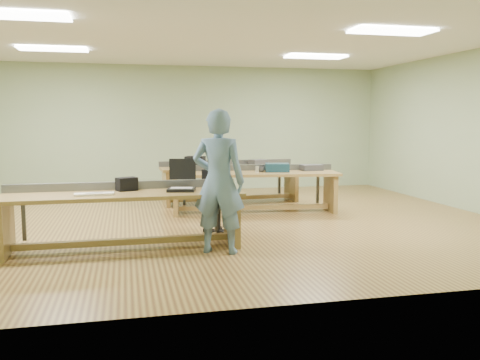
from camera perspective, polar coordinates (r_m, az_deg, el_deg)
The scene contains 22 objects.
floor at distance 8.57m, azimuth -3.93°, elevation -4.73°, with size 10.00×10.00×0.00m, color olive.
ceiling at distance 8.51m, azimuth -4.10°, elevation 15.49°, with size 10.00×10.00×0.00m, color silver.
wall_back at distance 12.38m, azimuth -6.84°, elevation 5.73°, with size 10.00×0.04×3.00m, color #97AB81.
wall_front at distance 4.50m, azimuth 3.79°, elevation 4.20°, with size 10.00×0.04×3.00m, color #97AB81.
wall_right at distance 10.42m, azimuth 24.43°, elevation 5.02°, with size 0.04×8.00×3.00m, color #97AB81.
fluor_panels at distance 8.50m, azimuth -4.09°, elevation 15.30°, with size 6.20×3.50×0.03m.
workbench_front at distance 6.89m, azimuth -12.89°, elevation -2.94°, with size 3.12×0.87×0.86m.
workbench_mid at distance 9.39m, azimuth 1.60°, elevation -0.25°, with size 3.16×1.19×0.86m.
workbench_back at distance 10.53m, azimuth -1.10°, elevation 0.48°, with size 2.91×0.90×0.86m.
person at distance 6.46m, azimuth -2.41°, elevation -0.18°, with size 0.67×0.44×1.85m, color #6685A7.
laptop_base at distance 6.88m, azimuth -6.59°, elevation -1.08°, with size 0.36×0.30×0.04m, color black.
laptop_screen at distance 6.99m, azimuth -6.47°, elevation 1.23°, with size 0.36×0.02×0.29m, color black.
keyboard at distance 6.72m, azimuth -16.05°, elevation -1.53°, with size 0.49×0.16×0.03m, color silver.
trackball_mouse at distance 6.60m, azimuth -3.27°, elevation -1.28°, with size 0.13×0.15×0.06m, color white.
camera_bag at distance 7.04m, azimuth -12.61°, elevation -0.45°, with size 0.26×0.17×0.18m, color black.
task_chair at distance 7.68m, azimuth -2.50°, elevation -3.40°, with size 0.52×0.52×0.96m.
parts_bin_teal at distance 9.48m, azimuth 4.20°, elevation 1.41°, with size 0.43×0.33×0.15m, color #13323F.
parts_bin_grey at distance 9.78m, azimuth 8.00°, elevation 1.39°, with size 0.40×0.25×0.11m, color #353537.
mug at distance 9.39m, azimuth 2.38°, elevation 1.20°, with size 0.12×0.12×0.10m, color #353537.
drinks_can at distance 9.27m, azimuth 1.95°, elevation 1.21°, with size 0.07×0.07×0.12m, color silver.
storage_box_back at distance 10.45m, azimuth -5.05°, elevation 2.07°, with size 0.38×0.27×0.22m, color black.
tray_back at distance 10.67m, azimuth 2.02°, elevation 1.96°, with size 0.33×0.24×0.13m, color #353537.
Camera 1 is at (-1.28, -8.31, 1.69)m, focal length 38.00 mm.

